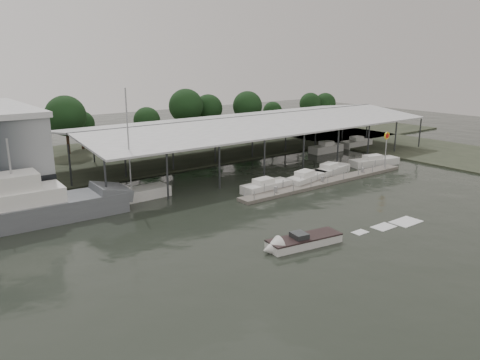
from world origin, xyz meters
TOP-DOWN VIEW (x-y plane):
  - ground at (0.00, 0.00)m, footprint 200.00×200.00m
  - land_strip_far at (0.00, 42.00)m, footprint 140.00×30.00m
  - land_strip_east at (45.00, 10.00)m, footprint 20.00×60.00m
  - covered_boat_shed at (17.00, 28.00)m, footprint 58.24×24.00m
  - floating_dock at (15.00, 10.00)m, footprint 28.00×2.00m
  - shell_fuel_sign at (27.00, 9.99)m, footprint 1.10×0.18m
  - distant_commercial_buildings at (59.03, 44.69)m, footprint 22.00×8.00m
  - grey_trawler at (-19.45, 17.46)m, footprint 19.63×5.30m
  - white_sailboat at (-8.98, 18.53)m, footprint 9.99×2.85m
  - speedboat_underway at (-2.73, -2.73)m, footprint 18.48×4.80m
  - moored_cruiser_0 at (6.28, 12.07)m, footprint 6.80×2.48m
  - moored_cruiser_1 at (13.02, 11.82)m, footprint 7.26×3.56m
  - moored_cruiser_2 at (18.84, 12.89)m, footprint 7.21×3.64m
  - moored_cruiser_3 at (28.22, 12.72)m, footprint 8.19×3.80m
  - horizon_tree_line at (20.89, 48.26)m, footprint 66.46×10.33m

SIDE VIEW (x-z plane):
  - ground at x=0.00m, z-range 0.00..0.00m
  - land_strip_far at x=0.00m, z-range -0.05..0.25m
  - land_strip_east at x=45.00m, z-range -0.05..0.25m
  - floating_dock at x=15.00m, z-range -0.50..0.90m
  - speedboat_underway at x=-2.73m, z-range -0.61..1.39m
  - moored_cruiser_0 at x=6.28m, z-range -0.24..1.46m
  - moored_cruiser_1 at x=13.02m, z-range -0.24..1.46m
  - moored_cruiser_2 at x=18.84m, z-range -0.24..1.46m
  - moored_cruiser_3 at x=28.22m, z-range -0.24..1.46m
  - white_sailboat at x=-8.98m, z-range -5.77..7.07m
  - grey_trawler at x=-19.45m, z-range -2.84..6.00m
  - distant_commercial_buildings at x=59.03m, z-range -0.16..3.84m
  - shell_fuel_sign at x=27.00m, z-range 1.15..6.70m
  - horizon_tree_line at x=20.89m, z-range 0.78..10.72m
  - covered_boat_shed at x=17.00m, z-range 2.65..9.61m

